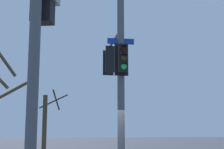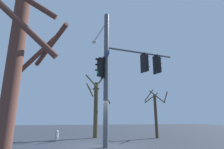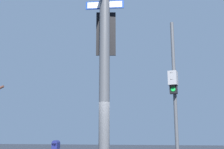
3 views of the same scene
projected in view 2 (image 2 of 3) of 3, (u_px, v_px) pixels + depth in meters
name	position (u px, v px, depth m)	size (l,w,h in m)	color
ground_plane	(100.00, 147.00, 9.70)	(80.00, 80.00, 0.00)	#2A2F39
main_signal_pole_assembly	(118.00, 67.00, 11.02)	(3.85, 5.48, 8.08)	#4C4F54
fire_hydrant	(57.00, 136.00, 12.44)	(0.38, 0.24, 0.73)	#B2B2B7
bare_tree_behind_pole	(13.00, 76.00, 3.39)	(1.87, 1.81, 4.12)	brown
bare_tree_across_street	(96.00, 106.00, 15.02)	(2.21, 2.41, 5.33)	#4B422A
bare_tree_corner	(156.00, 112.00, 14.80)	(2.05, 2.06, 4.13)	#443725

